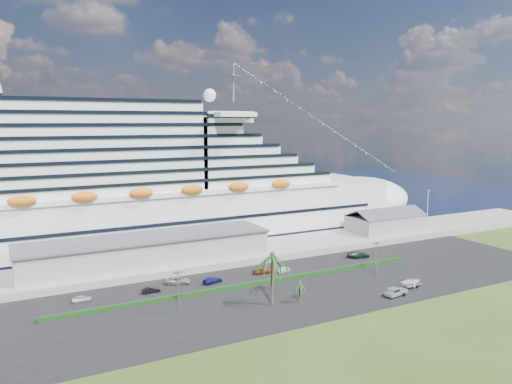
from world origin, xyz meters
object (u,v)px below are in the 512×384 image
cruise_ship (135,189)px  pickup_truck (395,292)px  parked_car_3 (213,280)px  boat_trailer (413,282)px

cruise_ship → pickup_truck: size_ratio=35.93×
cruise_ship → parked_car_3: bearing=-81.6°
parked_car_3 → pickup_truck: pickup_truck is taller
cruise_ship → pickup_truck: 78.58m
parked_car_3 → boat_trailer: 44.20m
cruise_ship → boat_trailer: bearing=-56.0°
cruise_ship → pickup_truck: (36.64, -67.74, -15.59)m
pickup_truck → boat_trailer: boat_trailer is taller
parked_car_3 → pickup_truck: bearing=-144.0°
cruise_ship → pickup_truck: bearing=-61.6°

